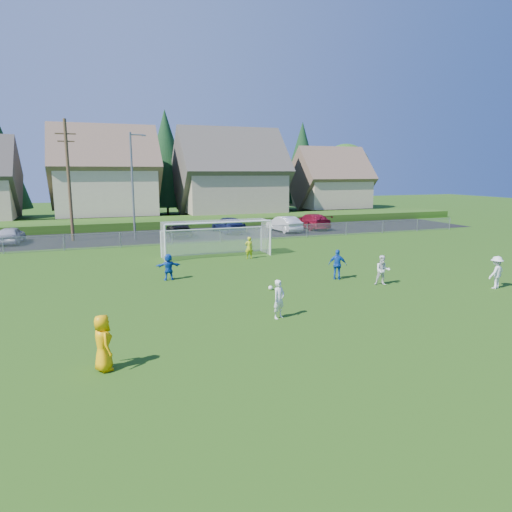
% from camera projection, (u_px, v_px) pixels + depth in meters
% --- Properties ---
extents(ground, '(160.00, 160.00, 0.00)m').
position_uv_depth(ground, '(330.00, 330.00, 16.92)').
color(ground, '#193D0C').
rests_on(ground, ground).
extents(asphalt_lot, '(60.00, 60.00, 0.00)m').
position_uv_depth(asphalt_lot, '(183.00, 235.00, 42.28)').
color(asphalt_lot, black).
rests_on(asphalt_lot, ground).
extents(grass_embankment, '(70.00, 6.00, 0.80)m').
position_uv_depth(grass_embankment, '(169.00, 222.00, 49.13)').
color(grass_embankment, '#1E420F').
rests_on(grass_embankment, ground).
extents(soccer_ball, '(0.22, 0.22, 0.22)m').
position_uv_depth(soccer_ball, '(270.00, 288.00, 22.60)').
color(soccer_ball, white).
rests_on(soccer_ball, ground).
extents(referee, '(0.74, 0.94, 1.70)m').
position_uv_depth(referee, '(103.00, 343.00, 13.36)').
color(referee, '#FCAC05').
rests_on(referee, ground).
extents(player_white_a, '(0.68, 0.59, 1.57)m').
position_uv_depth(player_white_a, '(279.00, 299.00, 18.16)').
color(player_white_a, white).
rests_on(player_white_a, ground).
extents(player_white_b, '(0.94, 0.86, 1.56)m').
position_uv_depth(player_white_b, '(382.00, 270.00, 23.48)').
color(player_white_b, white).
rests_on(player_white_b, ground).
extents(player_white_c, '(1.18, 0.85, 1.64)m').
position_uv_depth(player_white_c, '(496.00, 272.00, 22.80)').
color(player_white_c, white).
rests_on(player_white_c, ground).
extents(player_blue_a, '(1.02, 0.85, 1.64)m').
position_uv_depth(player_blue_a, '(338.00, 265.00, 24.71)').
color(player_blue_a, '#1246AF').
rests_on(player_blue_a, ground).
extents(player_blue_b, '(1.36, 0.49, 1.45)m').
position_uv_depth(player_blue_b, '(169.00, 267.00, 24.59)').
color(player_blue_b, '#1246AF').
rests_on(player_blue_b, ground).
extents(goalkeeper, '(0.58, 0.42, 1.48)m').
position_uv_depth(goalkeeper, '(249.00, 248.00, 30.66)').
color(goalkeeper, '#B7C817').
rests_on(goalkeeper, ground).
extents(car_a, '(1.93, 4.17, 1.38)m').
position_uv_depth(car_a, '(11.00, 235.00, 37.06)').
color(car_a, '#B3B5BB').
rests_on(car_a, ground).
extents(car_d, '(2.36, 4.97, 1.40)m').
position_uv_depth(car_d, '(179.00, 229.00, 41.17)').
color(car_d, black).
rests_on(car_d, ground).
extents(car_e, '(2.44, 4.89, 1.60)m').
position_uv_depth(car_e, '(228.00, 225.00, 43.36)').
color(car_e, '#151E4B').
rests_on(car_e, ground).
extents(car_f, '(2.13, 4.74, 1.51)m').
position_uv_depth(car_f, '(284.00, 224.00, 44.37)').
color(car_f, silver).
rests_on(car_f, ground).
extents(car_g, '(2.22, 5.35, 1.55)m').
position_uv_depth(car_g, '(312.00, 221.00, 46.60)').
color(car_g, maroon).
rests_on(car_g, ground).
extents(soccer_goal, '(7.42, 1.90, 2.50)m').
position_uv_depth(soccer_goal, '(216.00, 233.00, 31.42)').
color(soccer_goal, white).
rests_on(soccer_goal, ground).
extents(chainlink_fence, '(52.06, 0.06, 1.20)m').
position_uv_depth(chainlink_fence, '(197.00, 236.00, 37.10)').
color(chainlink_fence, gray).
rests_on(chainlink_fence, ground).
extents(streetlight, '(1.38, 0.18, 9.00)m').
position_uv_depth(streetlight, '(133.00, 183.00, 38.50)').
color(streetlight, slate).
rests_on(streetlight, ground).
extents(utility_pole, '(1.60, 0.26, 10.00)m').
position_uv_depth(utility_pole, '(69.00, 179.00, 37.65)').
color(utility_pole, '#473321').
rests_on(utility_pole, ground).
extents(houses_row, '(53.90, 11.45, 13.27)m').
position_uv_depth(houses_row, '(173.00, 158.00, 55.41)').
color(houses_row, tan).
rests_on(houses_row, ground).
extents(tree_row, '(65.98, 12.36, 13.80)m').
position_uv_depth(tree_row, '(158.00, 163.00, 60.96)').
color(tree_row, '#382616').
rests_on(tree_row, ground).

